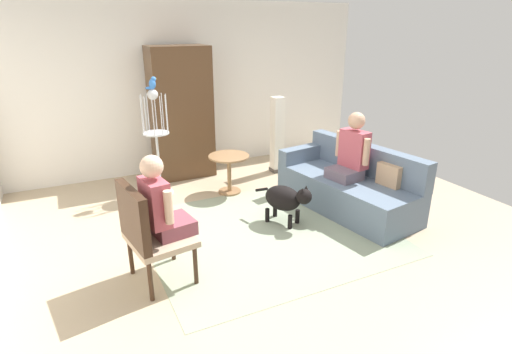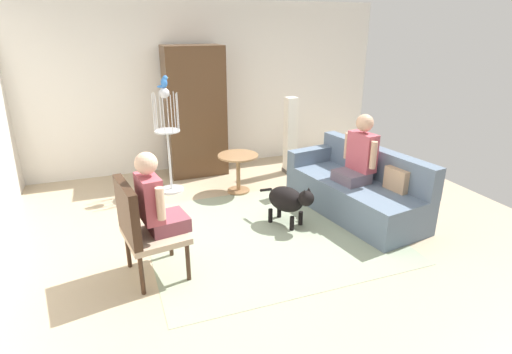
% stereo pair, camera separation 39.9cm
% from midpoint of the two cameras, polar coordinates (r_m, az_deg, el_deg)
% --- Properties ---
extents(ground_plane, '(6.96, 6.96, 0.00)m').
position_cam_midpoint_polar(ground_plane, '(5.09, 2.47, -7.30)').
color(ground_plane, tan).
extents(back_wall, '(6.40, 0.12, 2.73)m').
position_cam_midpoint_polar(back_wall, '(7.12, -5.97, 12.33)').
color(back_wall, silver).
rests_on(back_wall, ground).
extents(area_rug, '(2.80, 2.54, 0.01)m').
position_cam_midpoint_polar(area_rug, '(5.01, 3.93, -7.77)').
color(area_rug, gray).
rests_on(area_rug, ground).
extents(couch, '(1.13, 2.06, 0.86)m').
position_cam_midpoint_polar(couch, '(5.63, 15.73, -1.76)').
color(couch, slate).
rests_on(couch, ground).
extents(armchair, '(0.64, 0.71, 1.02)m').
position_cam_midpoint_polar(armchair, '(4.02, -13.01, -6.45)').
color(armchair, '#382316').
rests_on(armchair, ground).
extents(person_on_couch, '(0.48, 0.55, 0.87)m').
position_cam_midpoint_polar(person_on_couch, '(5.43, 16.23, 2.99)').
color(person_on_couch, '#635766').
extents(person_on_armchair, '(0.48, 0.51, 0.82)m').
position_cam_midpoint_polar(person_on_armchair, '(3.97, -11.11, -3.27)').
color(person_on_armchair, brown).
extents(round_end_table, '(0.59, 0.59, 0.58)m').
position_cam_midpoint_polar(round_end_table, '(6.03, -0.61, 1.43)').
color(round_end_table, olive).
rests_on(round_end_table, ground).
extents(dog, '(0.51, 0.72, 0.56)m').
position_cam_midpoint_polar(dog, '(5.09, 6.77, -3.19)').
color(dog, black).
rests_on(dog, ground).
extents(bird_cage_stand, '(0.37, 0.37, 1.54)m').
position_cam_midpoint_polar(bird_cage_stand, '(6.06, -10.30, 4.58)').
color(bird_cage_stand, silver).
rests_on(bird_cage_stand, ground).
extents(parrot, '(0.17, 0.10, 0.17)m').
position_cam_midpoint_polar(parrot, '(5.89, -10.76, 12.85)').
color(parrot, blue).
rests_on(parrot, bird_cage_stand).
extents(column_lamp, '(0.20, 0.20, 1.27)m').
position_cam_midpoint_polar(column_lamp, '(6.84, 6.48, 5.64)').
color(column_lamp, '#4C4742').
rests_on(column_lamp, ground).
extents(armoire_cabinet, '(0.92, 0.56, 2.07)m').
position_cam_midpoint_polar(armoire_cabinet, '(6.73, -6.78, 8.95)').
color(armoire_cabinet, '#4C331E').
rests_on(armoire_cabinet, ground).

